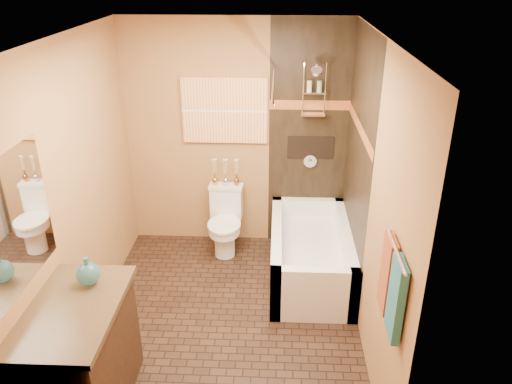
# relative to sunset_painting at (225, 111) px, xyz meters

# --- Properties ---
(floor) EXTENTS (3.00, 3.00, 0.00)m
(floor) POSITION_rel_sunset_painting_xyz_m (0.12, -1.48, -1.55)
(floor) COLOR black
(floor) RESTS_ON ground
(wall_left) EXTENTS (0.02, 3.00, 2.50)m
(wall_left) POSITION_rel_sunset_painting_xyz_m (-1.08, -1.48, -0.30)
(wall_left) COLOR #A1713E
(wall_left) RESTS_ON floor
(wall_right) EXTENTS (0.02, 3.00, 2.50)m
(wall_right) POSITION_rel_sunset_painting_xyz_m (1.32, -1.48, -0.30)
(wall_right) COLOR #A1713E
(wall_right) RESTS_ON floor
(wall_back) EXTENTS (2.40, 0.02, 2.50)m
(wall_back) POSITION_rel_sunset_painting_xyz_m (0.12, 0.02, -0.30)
(wall_back) COLOR #A1713E
(wall_back) RESTS_ON floor
(wall_front) EXTENTS (2.40, 0.02, 2.50)m
(wall_front) POSITION_rel_sunset_painting_xyz_m (0.12, -2.98, -0.30)
(wall_front) COLOR #A1713E
(wall_front) RESTS_ON floor
(ceiling) EXTENTS (3.00, 3.00, 0.00)m
(ceiling) POSITION_rel_sunset_painting_xyz_m (0.12, -1.48, 0.95)
(ceiling) COLOR silver
(ceiling) RESTS_ON wall_back
(alcove_tile_back) EXTENTS (0.85, 0.01, 2.50)m
(alcove_tile_back) POSITION_rel_sunset_painting_xyz_m (0.90, 0.01, -0.30)
(alcove_tile_back) COLOR black
(alcove_tile_back) RESTS_ON wall_back
(alcove_tile_right) EXTENTS (0.01, 1.50, 2.50)m
(alcove_tile_right) POSITION_rel_sunset_painting_xyz_m (1.31, -0.73, -0.30)
(alcove_tile_right) COLOR black
(alcove_tile_right) RESTS_ON wall_right
(mosaic_band_back) EXTENTS (0.85, 0.01, 0.10)m
(mosaic_band_back) POSITION_rel_sunset_painting_xyz_m (0.90, 0.00, 0.07)
(mosaic_band_back) COLOR #9A3D1C
(mosaic_band_back) RESTS_ON alcove_tile_back
(mosaic_band_right) EXTENTS (0.01, 1.50, 0.10)m
(mosaic_band_right) POSITION_rel_sunset_painting_xyz_m (1.30, -0.73, 0.07)
(mosaic_band_right) COLOR #9A3D1C
(mosaic_band_right) RESTS_ON alcove_tile_right
(alcove_niche) EXTENTS (0.50, 0.01, 0.25)m
(alcove_niche) POSITION_rel_sunset_painting_xyz_m (0.92, 0.01, -0.40)
(alcove_niche) COLOR black
(alcove_niche) RESTS_ON alcove_tile_back
(shower_fixtures) EXTENTS (0.24, 0.33, 1.16)m
(shower_fixtures) POSITION_rel_sunset_painting_xyz_m (0.92, -0.10, 0.12)
(shower_fixtures) COLOR silver
(shower_fixtures) RESTS_ON floor
(curtain_rod) EXTENTS (0.03, 1.55, 0.03)m
(curtain_rod) POSITION_rel_sunset_painting_xyz_m (0.52, -0.73, 0.47)
(curtain_rod) COLOR silver
(curtain_rod) RESTS_ON wall_back
(towel_bar) EXTENTS (0.02, 0.55, 0.02)m
(towel_bar) POSITION_rel_sunset_painting_xyz_m (1.27, -2.53, -0.10)
(towel_bar) COLOR silver
(towel_bar) RESTS_ON wall_right
(towel_teal) EXTENTS (0.05, 0.22, 0.52)m
(towel_teal) POSITION_rel_sunset_painting_xyz_m (1.28, -2.66, -0.37)
(towel_teal) COLOR #21576E
(towel_teal) RESTS_ON towel_bar
(towel_rust) EXTENTS (0.05, 0.22, 0.52)m
(towel_rust) POSITION_rel_sunset_painting_xyz_m (1.28, -2.40, -0.37)
(towel_rust) COLOR maroon
(towel_rust) RESTS_ON towel_bar
(sunset_painting) EXTENTS (0.90, 0.04, 0.70)m
(sunset_painting) POSITION_rel_sunset_painting_xyz_m (0.00, 0.00, 0.00)
(sunset_painting) COLOR orange
(sunset_painting) RESTS_ON wall_back
(vanity_mirror) EXTENTS (0.01, 1.00, 0.90)m
(vanity_mirror) POSITION_rel_sunset_painting_xyz_m (-1.07, -2.48, -0.05)
(vanity_mirror) COLOR white
(vanity_mirror) RESTS_ON wall_left
(bathtub) EXTENTS (0.80, 1.50, 0.55)m
(bathtub) POSITION_rel_sunset_painting_xyz_m (0.92, -0.73, -1.33)
(bathtub) COLOR white
(bathtub) RESTS_ON floor
(toilet) EXTENTS (0.38, 0.56, 0.73)m
(toilet) POSITION_rel_sunset_painting_xyz_m (0.00, -0.25, -1.18)
(toilet) COLOR white
(toilet) RESTS_ON floor
(vanity) EXTENTS (0.63, 1.02, 0.90)m
(vanity) POSITION_rel_sunset_painting_xyz_m (-0.80, -2.48, -1.10)
(vanity) COLOR black
(vanity) RESTS_ON floor
(teal_bottle) EXTENTS (0.21, 0.21, 0.26)m
(teal_bottle) POSITION_rel_sunset_painting_xyz_m (-0.75, -2.21, -0.54)
(teal_bottle) COLOR #286B78
(teal_bottle) RESTS_ON vanity
(bud_vases) EXTENTS (0.30, 0.06, 0.30)m
(bud_vases) POSITION_rel_sunset_painting_xyz_m (0.00, -0.08, -0.66)
(bud_vases) COLOR #C5893D
(bud_vases) RESTS_ON toilet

